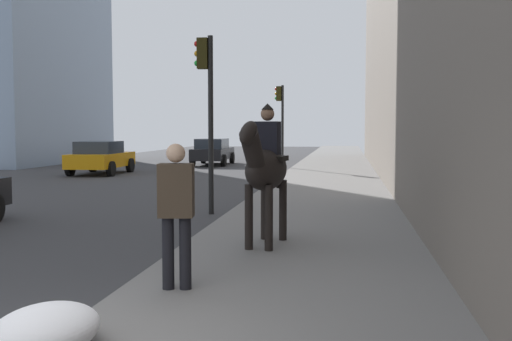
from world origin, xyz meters
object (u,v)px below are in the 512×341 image
object	(u,v)px
pedestrian_greeting	(176,206)
traffic_light_near_curb	(207,96)
traffic_light_far_curb	(281,113)
car_far_lane	(101,157)
car_near_lane	(213,151)
mounted_horse_near	(265,167)

from	to	relation	value
pedestrian_greeting	traffic_light_near_curb	xyz separation A→B (m)	(6.73, 1.24, 1.64)
traffic_light_far_curb	car_far_lane	bearing A→B (deg)	118.23
traffic_light_far_curb	pedestrian_greeting	bearing A→B (deg)	-176.84
pedestrian_greeting	car_near_lane	distance (m)	25.41
car_near_lane	traffic_light_far_curb	world-z (taller)	traffic_light_far_curb
pedestrian_greeting	traffic_light_near_curb	size ratio (longest dim) A/B	0.41
car_near_lane	traffic_light_far_curb	distance (m)	5.50
mounted_horse_near	pedestrian_greeting	bearing A→B (deg)	-6.17
traffic_light_far_curb	traffic_light_near_curb	bearing A→B (deg)	179.84
mounted_horse_near	car_far_lane	distance (m)	17.70
mounted_horse_near	car_far_lane	bearing A→B (deg)	-140.47
mounted_horse_near	car_near_lane	xyz separation A→B (m)	(22.16, 5.95, -0.62)
pedestrian_greeting	car_near_lane	bearing A→B (deg)	3.89
traffic_light_near_curb	car_far_lane	bearing A→B (deg)	33.93
pedestrian_greeting	mounted_horse_near	bearing A→B (deg)	-22.03
car_far_lane	mounted_horse_near	bearing A→B (deg)	-150.20
mounted_horse_near	traffic_light_far_curb	size ratio (longest dim) A/B	0.56
mounted_horse_near	traffic_light_near_curb	world-z (taller)	traffic_light_near_curb
car_near_lane	pedestrian_greeting	bearing A→B (deg)	-170.15
mounted_horse_near	car_near_lane	world-z (taller)	mounted_horse_near
car_near_lane	car_far_lane	bearing A→B (deg)	152.56
pedestrian_greeting	car_far_lane	xyz separation A→B (m)	(17.74, 8.64, -0.35)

